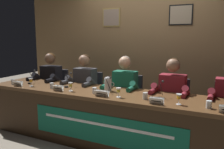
% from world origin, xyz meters
% --- Properties ---
extents(ground_plane, '(12.00, 12.00, 0.00)m').
position_xyz_m(ground_plane, '(0.00, 0.00, 0.00)').
color(ground_plane, gray).
extents(wall_back_panelled, '(5.18, 0.14, 2.60)m').
position_xyz_m(wall_back_panelled, '(0.00, 1.34, 1.30)').
color(wall_back_panelled, '#937047').
rests_on(wall_back_panelled, ground_plane).
extents(conference_table, '(3.98, 0.78, 0.75)m').
position_xyz_m(conference_table, '(0.00, -0.12, 0.52)').
color(conference_table, brown).
rests_on(conference_table, ground_plane).
extents(chair_far_left, '(0.44, 0.44, 0.89)m').
position_xyz_m(chair_far_left, '(-1.47, 0.57, 0.43)').
color(chair_far_left, black).
rests_on(chair_far_left, ground_plane).
extents(panelist_far_left, '(0.51, 0.48, 1.22)m').
position_xyz_m(panelist_far_left, '(-1.47, 0.38, 0.71)').
color(panelist_far_left, black).
rests_on(panelist_far_left, ground_plane).
extents(nameplate_far_left, '(0.17, 0.06, 0.08)m').
position_xyz_m(nameplate_far_left, '(-1.49, -0.29, 0.79)').
color(nameplate_far_left, white).
rests_on(nameplate_far_left, conference_table).
extents(juice_glass_far_left, '(0.06, 0.06, 0.12)m').
position_xyz_m(juice_glass_far_left, '(-1.31, -0.20, 0.83)').
color(juice_glass_far_left, white).
rests_on(juice_glass_far_left, conference_table).
extents(water_cup_far_left, '(0.06, 0.06, 0.08)m').
position_xyz_m(water_cup_far_left, '(-1.68, -0.22, 0.79)').
color(water_cup_far_left, silver).
rests_on(water_cup_far_left, conference_table).
extents(microphone_far_left, '(0.06, 0.17, 0.22)m').
position_xyz_m(microphone_far_left, '(-1.47, -0.04, 0.82)').
color(microphone_far_left, black).
rests_on(microphone_far_left, conference_table).
extents(chair_left, '(0.44, 0.44, 0.89)m').
position_xyz_m(chair_left, '(-0.74, 0.57, 0.43)').
color(chair_left, black).
rests_on(chair_left, ground_plane).
extents(panelist_left, '(0.51, 0.48, 1.22)m').
position_xyz_m(panelist_left, '(-0.74, 0.38, 0.71)').
color(panelist_left, black).
rests_on(panelist_left, ground_plane).
extents(nameplate_left, '(0.17, 0.06, 0.08)m').
position_xyz_m(nameplate_left, '(-0.72, -0.27, 0.79)').
color(nameplate_left, white).
rests_on(nameplate_left, conference_table).
extents(juice_glass_left, '(0.06, 0.06, 0.12)m').
position_xyz_m(juice_glass_left, '(-0.56, -0.20, 0.83)').
color(juice_glass_left, white).
rests_on(juice_glass_left, conference_table).
extents(water_cup_left, '(0.06, 0.06, 0.08)m').
position_xyz_m(water_cup_left, '(-0.91, -0.18, 0.79)').
color(water_cup_left, silver).
rests_on(water_cup_left, conference_table).
extents(microphone_left, '(0.06, 0.17, 0.22)m').
position_xyz_m(microphone_left, '(-0.76, 0.01, 0.82)').
color(microphone_left, black).
rests_on(microphone_left, conference_table).
extents(chair_center, '(0.44, 0.44, 0.89)m').
position_xyz_m(chair_center, '(0.00, 0.57, 0.43)').
color(chair_center, black).
rests_on(chair_center, ground_plane).
extents(panelist_center, '(0.51, 0.48, 1.22)m').
position_xyz_m(panelist_center, '(0.00, 0.38, 0.71)').
color(panelist_center, black).
rests_on(panelist_center, ground_plane).
extents(nameplate_center, '(0.20, 0.06, 0.08)m').
position_xyz_m(nameplate_center, '(-0.01, -0.27, 0.79)').
color(nameplate_center, white).
rests_on(nameplate_center, conference_table).
extents(juice_glass_center, '(0.06, 0.06, 0.12)m').
position_xyz_m(juice_glass_center, '(0.20, -0.21, 0.83)').
color(juice_glass_center, white).
rests_on(juice_glass_center, conference_table).
extents(water_cup_center, '(0.06, 0.06, 0.08)m').
position_xyz_m(water_cup_center, '(-0.18, -0.18, 0.79)').
color(water_cup_center, silver).
rests_on(water_cup_center, conference_table).
extents(microphone_center, '(0.06, 0.17, 0.22)m').
position_xyz_m(microphone_center, '(-0.04, -0.06, 0.82)').
color(microphone_center, black).
rests_on(microphone_center, conference_table).
extents(chair_right, '(0.44, 0.44, 0.89)m').
position_xyz_m(chair_right, '(0.74, 0.57, 0.43)').
color(chair_right, black).
rests_on(chair_right, ground_plane).
extents(panelist_right, '(0.51, 0.48, 1.22)m').
position_xyz_m(panelist_right, '(0.74, 0.38, 0.71)').
color(panelist_right, black).
rests_on(panelist_right, ground_plane).
extents(nameplate_right, '(0.17, 0.06, 0.08)m').
position_xyz_m(nameplate_right, '(0.72, -0.30, 0.79)').
color(nameplate_right, white).
rests_on(nameplate_right, conference_table).
extents(juice_glass_right, '(0.06, 0.06, 0.12)m').
position_xyz_m(juice_glass_right, '(0.95, -0.20, 0.83)').
color(juice_glass_right, white).
rests_on(juice_glass_right, conference_table).
extents(water_cup_right, '(0.06, 0.06, 0.08)m').
position_xyz_m(water_cup_right, '(0.53, -0.15, 0.79)').
color(water_cup_right, silver).
rests_on(water_cup_right, conference_table).
extents(microphone_right, '(0.06, 0.17, 0.22)m').
position_xyz_m(microphone_right, '(0.69, -0.01, 0.82)').
color(microphone_right, black).
rests_on(microphone_right, conference_table).
extents(water_cup_far_right, '(0.06, 0.06, 0.08)m').
position_xyz_m(water_cup_far_right, '(1.27, -0.20, 0.79)').
color(water_cup_far_right, silver).
rests_on(water_cup_far_right, conference_table).
extents(water_pitcher_central, '(0.15, 0.10, 0.21)m').
position_xyz_m(water_pitcher_central, '(-0.09, 0.06, 0.84)').
color(water_pitcher_central, silver).
rests_on(water_pitcher_central, conference_table).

